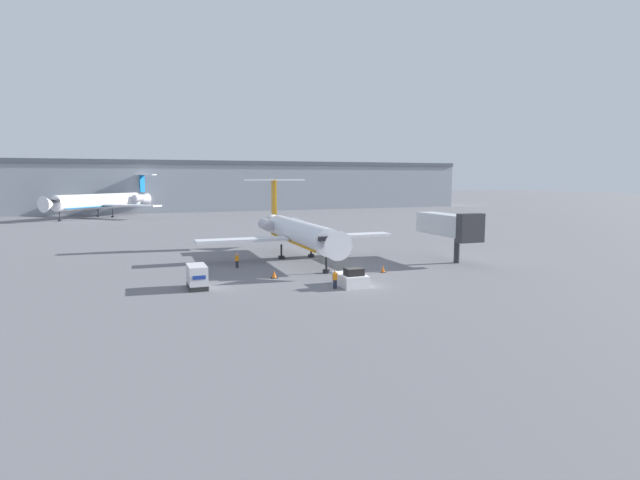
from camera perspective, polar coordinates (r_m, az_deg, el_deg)
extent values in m
plane|color=slate|center=(47.66, 3.97, -5.38)|extent=(600.00, 600.00, 0.00)
cube|color=#8C939E|center=(163.49, -13.84, 5.81)|extent=(180.00, 16.00, 14.40)
cube|color=#4C515B|center=(163.53, -13.92, 8.54)|extent=(180.00, 16.80, 1.20)
cylinder|color=silver|center=(62.60, -2.28, 0.79)|extent=(3.30, 20.64, 3.09)
cone|color=silver|center=(51.81, 1.61, -0.52)|extent=(3.11, 2.50, 3.09)
cube|color=black|center=(52.65, 1.21, 0.19)|extent=(2.63, 0.73, 0.44)
cone|color=silver|center=(74.07, -5.12, 1.75)|extent=(2.82, 3.43, 2.78)
cube|color=orange|center=(62.72, -2.28, -0.12)|extent=(2.97, 18.58, 0.20)
cube|color=silver|center=(66.14, 3.37, 0.52)|extent=(11.27, 2.51, 0.36)
cube|color=silver|center=(61.91, -8.90, -0.01)|extent=(11.27, 2.51, 0.36)
cylinder|color=#ADADB7|center=(71.45, -2.69, 1.88)|extent=(1.58, 3.36, 1.55)
cylinder|color=#ADADB7|center=(70.25, -6.18, 1.76)|extent=(1.58, 3.36, 1.55)
cube|color=orange|center=(74.46, -5.29, 4.91)|extent=(0.26, 2.20, 5.05)
cube|color=silver|center=(74.41, -5.31, 6.86)|extent=(9.12, 1.89, 0.20)
cylinder|color=black|center=(54.25, 0.73, -2.83)|extent=(0.24, 0.24, 1.87)
cylinder|color=black|center=(54.38, 0.73, -3.59)|extent=(0.80, 0.80, 0.40)
cylinder|color=black|center=(63.90, -4.44, -1.34)|extent=(0.24, 0.24, 1.87)
cylinder|color=black|center=(64.01, -4.43, -1.99)|extent=(0.80, 0.80, 0.40)
cylinder|color=black|center=(65.08, -1.03, -1.16)|extent=(0.24, 0.24, 1.87)
cylinder|color=black|center=(65.19, -1.02, -1.81)|extent=(0.80, 0.80, 0.40)
cube|color=silver|center=(48.10, 3.49, -4.56)|extent=(2.37, 3.66, 1.15)
cube|color=black|center=(47.21, 3.89, -3.64)|extent=(1.66, 1.32, 0.70)
cube|color=black|center=(49.71, 2.66, -4.38)|extent=(2.13, 0.30, 0.69)
cube|color=#232326|center=(48.34, -13.85, -5.13)|extent=(1.67, 3.26, 0.45)
cube|color=silver|center=(48.12, -13.89, -3.84)|extent=(1.67, 3.26, 1.77)
cube|color=navy|center=(46.51, -13.64, -4.20)|extent=(1.17, 0.04, 0.36)
cube|color=#232838|center=(46.84, 1.73, -5.08)|extent=(0.32, 0.20, 0.83)
cube|color=orange|center=(46.69, 1.73, -4.19)|extent=(0.40, 0.24, 0.65)
sphere|color=tan|center=(46.61, 1.73, -3.65)|extent=(0.24, 0.24, 0.24)
cube|color=#232838|center=(58.25, -9.46, -2.77)|extent=(0.32, 0.20, 0.80)
cube|color=orange|center=(58.13, -9.47, -2.08)|extent=(0.40, 0.24, 0.63)
sphere|color=tan|center=(58.07, -9.48, -1.65)|extent=(0.23, 0.23, 0.23)
cube|color=black|center=(51.96, -5.26, -4.33)|extent=(0.68, 0.68, 0.04)
cone|color=orange|center=(51.89, -5.26, -3.91)|extent=(0.49, 0.49, 0.73)
cube|color=black|center=(55.21, 7.22, -3.68)|extent=(0.51, 0.51, 0.04)
cone|color=orange|center=(55.14, 7.23, -3.26)|extent=(0.36, 0.36, 0.77)
cylinder|color=white|center=(142.54, -23.94, 4.06)|extent=(20.91, 21.61, 3.94)
cone|color=white|center=(133.01, -28.55, 3.63)|extent=(5.03, 5.00, 3.94)
cube|color=black|center=(133.76, -28.15, 3.97)|extent=(2.91, 2.82, 0.44)
cone|color=white|center=(153.32, -19.77, 4.42)|extent=(5.56, 5.59, 3.55)
cube|color=#0C5999|center=(142.60, -23.91, 3.55)|extent=(18.82, 19.45, 0.20)
cube|color=white|center=(136.35, -20.63, 3.73)|extent=(13.90, 13.49, 0.36)
cube|color=white|center=(150.94, -26.17, 3.74)|extent=(13.90, 13.49, 0.36)
cylinder|color=#ADADB7|center=(148.24, -20.08, 4.52)|extent=(3.52, 3.55, 2.00)
cylinder|color=#ADADB7|center=(152.22, -21.66, 4.51)|extent=(3.52, 3.55, 2.00)
cube|color=#0C5999|center=(153.85, -19.62, 6.10)|extent=(1.69, 1.76, 5.00)
cube|color=white|center=(153.84, -19.66, 7.04)|extent=(7.75, 7.52, 0.20)
cylinder|color=black|center=(134.79, -27.62, 2.40)|extent=(0.24, 0.24, 2.28)
cylinder|color=black|center=(134.86, -27.60, 2.00)|extent=(0.80, 0.80, 0.40)
cylinder|color=black|center=(145.88, -24.02, 2.89)|extent=(0.24, 0.24, 2.28)
cylinder|color=black|center=(145.94, -24.00, 2.52)|extent=(0.80, 0.80, 0.40)
cylinder|color=black|center=(142.17, -22.61, 2.86)|extent=(0.24, 0.24, 2.28)
cylinder|color=black|center=(142.23, -22.59, 2.49)|extent=(0.80, 0.80, 0.40)
cylinder|color=#2D2D33|center=(62.90, 15.38, -1.10)|extent=(0.70, 0.70, 3.20)
cube|color=#B2B7BC|center=(64.80, 14.04, 1.76)|extent=(2.60, 9.17, 2.60)
cube|color=#2D2D33|center=(60.62, 16.81, 1.32)|extent=(3.20, 1.20, 3.38)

